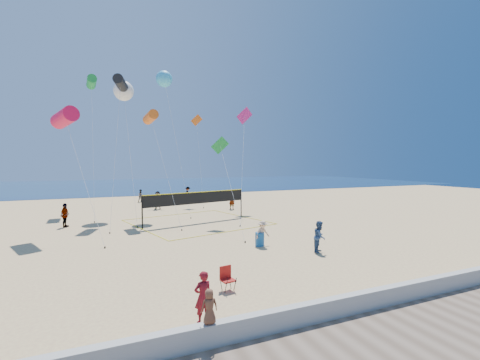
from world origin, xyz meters
name	(u,v)px	position (x,y,z in m)	size (l,w,h in m)	color
ground	(225,293)	(0.00, 0.00, 0.00)	(120.00, 120.00, 0.00)	#D7BA79
ocean	(123,185)	(0.00, 62.00, 0.01)	(140.00, 50.00, 0.03)	navy
seawall	(263,323)	(0.00, -3.00, 0.30)	(32.00, 0.30, 0.60)	#ABACA7
woman	(203,297)	(-1.34, -1.73, 0.77)	(0.56, 0.37, 1.53)	maroon
toddler	(209,307)	(-1.55, -3.00, 1.05)	(0.44, 0.28, 0.89)	brown
bystander_a	(320,237)	(6.47, 3.06, 0.83)	(0.80, 0.63, 1.65)	navy
bystander_b	(263,233)	(4.27, 5.36, 0.72)	(0.93, 0.54, 1.45)	#D7B08F
far_person_0	(65,215)	(-6.59, 15.82, 0.88)	(1.03, 0.43, 1.76)	gray
far_person_1	(158,200)	(1.10, 22.50, 0.92)	(1.71, 0.54, 1.84)	gray
far_person_2	(232,200)	(8.07, 19.59, 0.89)	(0.65, 0.43, 1.78)	gray
far_person_3	(141,196)	(0.21, 29.46, 0.76)	(0.74, 0.58, 1.53)	gray
far_person_4	(188,194)	(5.82, 28.90, 0.87)	(1.12, 0.64, 1.73)	gray
camp_chair	(227,277)	(0.16, 0.24, 0.49)	(0.54, 0.65, 0.98)	#A11612
trash_barrel	(260,239)	(4.13, 5.43, 0.38)	(0.51, 0.51, 0.77)	#15518E
volleyball_net	(197,201)	(2.84, 13.95, 1.66)	(11.00, 10.90, 2.43)	black
kite_0	(65,118)	(-6.22, 13.67, 7.71)	(3.30, 6.75, 8.39)	#D81143
kite_1	(121,83)	(-2.43, 18.81, 11.51)	(1.93, 7.76, 12.09)	black
kite_2	(151,117)	(-0.31, 16.31, 8.42)	(1.89, 6.12, 8.96)	#D75D18
kite_4	(221,150)	(4.41, 12.57, 5.67)	(1.55, 6.85, 6.79)	#1A8E35
kite_5	(244,120)	(9.21, 19.02, 9.02)	(5.09, 8.67, 10.44)	#BB217B
kite_6	(124,91)	(-2.04, 21.28, 11.38)	(2.25, 8.85, 12.29)	white
kite_7	(164,79)	(1.47, 20.07, 12.55)	(2.34, 5.26, 13.31)	#37B1E9
kite_8	(92,82)	(-4.83, 25.24, 12.83)	(1.07, 9.43, 13.43)	#1A8E35
kite_9	(197,126)	(6.09, 25.33, 8.92)	(1.40, 4.45, 10.36)	#D75D18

